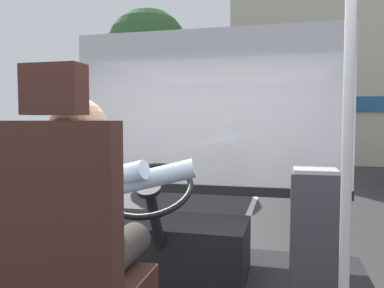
# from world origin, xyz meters

# --- Properties ---
(ground) EXTENTS (18.00, 44.00, 0.06)m
(ground) POSITION_xyz_m (0.00, 8.80, -0.02)
(ground) COLOR #2F2F2F
(driver_seat) EXTENTS (0.48, 0.48, 1.33)m
(driver_seat) POSITION_xyz_m (-0.11, -0.44, 1.33)
(driver_seat) COLOR black
(driver_seat) RESTS_ON bus_floor
(bus_driver) EXTENTS (0.82, 0.56, 0.75)m
(bus_driver) POSITION_xyz_m (-0.11, -0.32, 1.51)
(bus_driver) COLOR #332D28
(bus_driver) RESTS_ON driver_seat
(steering_console) EXTENTS (1.10, 1.01, 0.86)m
(steering_console) POSITION_xyz_m (-0.11, 0.88, 0.98)
(steering_console) COLOR black
(steering_console) RESTS_ON bus_floor
(handrail_pole) EXTENTS (0.04, 0.04, 1.97)m
(handrail_pole) POSITION_xyz_m (0.95, -0.05, 1.74)
(handrail_pole) COLOR #B7B7BC
(handrail_pole) RESTS_ON bus_floor
(fare_box) EXTENTS (0.25, 0.20, 0.88)m
(fare_box) POSITION_xyz_m (0.85, 0.34, 1.19)
(fare_box) COLOR #333338
(fare_box) RESTS_ON bus_floor
(windshield_panel) EXTENTS (2.50, 0.08, 1.48)m
(windshield_panel) POSITION_xyz_m (0.00, 1.62, 1.80)
(windshield_panel) COLOR silver
(street_tree) EXTENTS (2.96, 2.96, 5.94)m
(street_tree) POSITION_xyz_m (-4.25, 11.61, 4.42)
(street_tree) COLOR #4C3828
(street_tree) RESTS_ON ground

